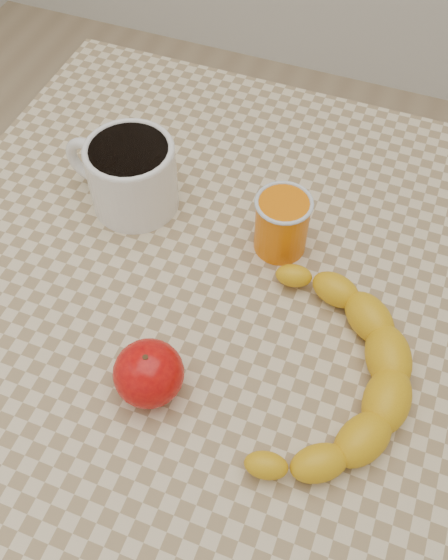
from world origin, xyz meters
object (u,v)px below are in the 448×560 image
(banana, at_px, (325,372))
(apple, at_px, (149,373))
(coffee_mug, at_px, (130,173))
(orange_juice_glass, at_px, (282,223))
(table, at_px, (224,327))

(banana, bearing_deg, apple, -157.63)
(coffee_mug, xyz_separation_m, orange_juice_glass, (0.20, -0.00, -0.01))
(table, xyz_separation_m, orange_juice_glass, (0.04, 0.09, 0.13))
(coffee_mug, distance_m, banana, 0.35)
(coffee_mug, bearing_deg, banana, -28.85)
(apple, height_order, banana, apple)
(apple, bearing_deg, orange_juice_glass, 74.20)
(table, bearing_deg, orange_juice_glass, 65.39)
(table, relative_size, banana, 2.58)
(orange_juice_glass, bearing_deg, apple, -105.80)
(coffee_mug, height_order, banana, coffee_mug)
(apple, bearing_deg, table, 79.91)
(banana, bearing_deg, orange_juice_glass, 121.23)
(table, bearing_deg, banana, -28.13)
(coffee_mug, relative_size, orange_juice_glass, 2.01)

